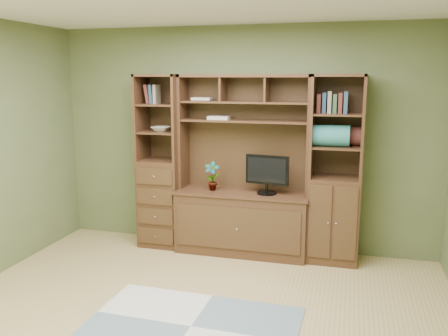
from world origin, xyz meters
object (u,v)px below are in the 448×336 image
(center_hutch, at_px, (242,166))
(left_tower, at_px, (162,162))
(right_tower, at_px, (335,170))
(monitor, at_px, (267,167))

(center_hutch, distance_m, left_tower, 1.00)
(left_tower, bearing_deg, right_tower, 0.00)
(left_tower, bearing_deg, center_hutch, -2.29)
(right_tower, bearing_deg, center_hutch, -177.77)
(right_tower, height_order, monitor, right_tower)
(monitor, bearing_deg, left_tower, -175.34)
(left_tower, distance_m, right_tower, 2.02)
(left_tower, relative_size, monitor, 3.40)
(center_hutch, height_order, right_tower, same)
(left_tower, height_order, right_tower, same)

